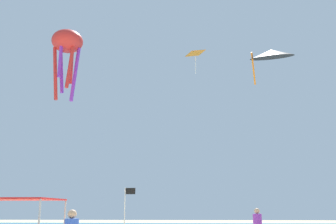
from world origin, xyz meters
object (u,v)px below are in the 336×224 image
Objects in this scene: person_near_tent at (258,224)px; kite_octopus_red at (67,45)px; canopy_tent at (15,201)px; kite_delta_black at (272,54)px; banner_flag at (126,209)px; kite_diamond_orange at (195,54)px.

kite_octopus_red is at bearing -123.47° from person_near_tent.
canopy_tent is 0.72× the size of kite_delta_black.
kite_delta_black reaches higher than banner_flag.
banner_flag reaches higher than canopy_tent.
kite_diamond_orange is 0.58× the size of kite_delta_black.
banner_flag reaches higher than person_near_tent.
kite_octopus_red is at bearing 83.14° from kite_diamond_orange.
kite_diamond_orange is 11.72m from kite_delta_black.
person_near_tent is 16.38m from kite_delta_black.
person_near_tent is at bearing 30.67° from canopy_tent.
banner_flag is 22.43m from kite_octopus_red.
person_near_tent is at bearing -8.73° from banner_flag.
banner_flag is at bearing 66.13° from canopy_tent.
kite_delta_black is at bearing 169.40° from person_near_tent.
kite_octopus_red reaches higher than banner_flag.
kite_diamond_orange reaches higher than person_near_tent.
kite_delta_black is at bearing -88.89° from kite_octopus_red.
canopy_tent is at bearing -148.85° from kite_octopus_red.
kite_octopus_red is 1.67× the size of kite_delta_black.
kite_delta_black reaches higher than person_near_tent.
kite_delta_black is (6.12, -9.21, -3.87)m from kite_diamond_orange.
kite_octopus_red reaches higher than kite_diamond_orange.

